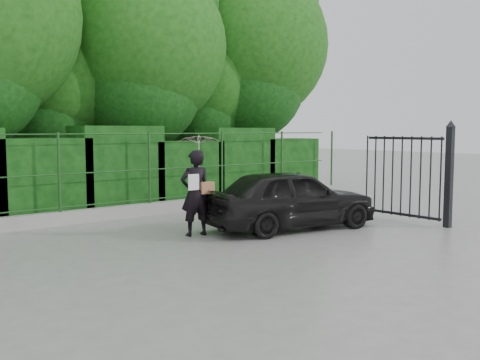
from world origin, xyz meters
TOP-DOWN VIEW (x-y plane):
  - ground at (0.00, 0.00)m, footprint 80.00×80.00m
  - kerb at (0.00, 4.50)m, footprint 14.00×0.25m
  - fence at (0.22, 4.50)m, footprint 14.13×0.06m
  - hedge at (-0.01, 5.50)m, footprint 14.20×1.20m
  - trees at (1.14, 7.74)m, footprint 17.10×6.15m
  - gate at (4.60, -0.72)m, footprint 0.22×2.33m
  - woman at (-0.14, 1.60)m, footprint 0.94×0.90m
  - car at (1.81, 0.89)m, footprint 4.09×2.25m

SIDE VIEW (x-z plane):
  - ground at x=0.00m, z-range 0.00..0.00m
  - kerb at x=0.00m, z-range 0.00..0.30m
  - car at x=1.81m, z-range 0.00..1.32m
  - hedge at x=-0.01m, z-range -0.11..2.14m
  - gate at x=4.60m, z-range 0.01..2.37m
  - fence at x=0.22m, z-range 0.30..2.10m
  - woman at x=-0.14m, z-range 0.29..2.36m
  - trees at x=1.14m, z-range 0.58..8.66m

